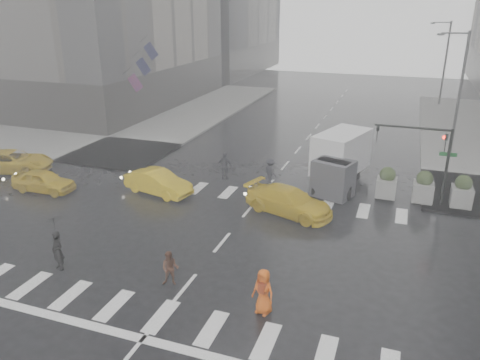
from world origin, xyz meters
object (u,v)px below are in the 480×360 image
at_px(pedestrian_brown, 170,268).
at_px(traffic_signal_pole, 429,150).
at_px(pedestrian_orange, 263,292).
at_px(taxi_front, 44,181).
at_px(taxi_mid, 158,182).
at_px(box_truck, 339,159).

bearing_deg(pedestrian_brown, traffic_signal_pole, 36.70).
bearing_deg(traffic_signal_pole, pedestrian_orange, -114.06).
relative_size(traffic_signal_pole, taxi_front, 1.16).
bearing_deg(taxi_front, taxi_mid, -75.30).
height_order(traffic_signal_pole, box_truck, traffic_signal_pole).
height_order(traffic_signal_pole, taxi_mid, traffic_signal_pole).
distance_m(traffic_signal_pole, taxi_front, 22.44).
relative_size(traffic_signal_pole, pedestrian_brown, 3.03).
distance_m(taxi_front, box_truck, 18.09).
relative_size(traffic_signal_pole, pedestrian_orange, 2.53).
bearing_deg(taxi_front, pedestrian_brown, -120.27).
distance_m(traffic_signal_pole, box_truck, 5.43).
bearing_deg(traffic_signal_pole, taxi_mid, -166.57).
height_order(pedestrian_orange, taxi_mid, pedestrian_orange).
xyz_separation_m(pedestrian_brown, taxi_front, (-11.95, 6.45, -0.08)).
height_order(pedestrian_orange, taxi_front, pedestrian_orange).
xyz_separation_m(traffic_signal_pole, taxi_front, (-21.59, -5.56, -2.56)).
distance_m(pedestrian_orange, box_truck, 14.09).
bearing_deg(traffic_signal_pole, pedestrian_brown, -128.76).
height_order(pedestrian_orange, box_truck, box_truck).
bearing_deg(taxi_mid, pedestrian_brown, -135.57).
xyz_separation_m(traffic_signal_pole, taxi_mid, (-14.87, -3.55, -2.51)).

